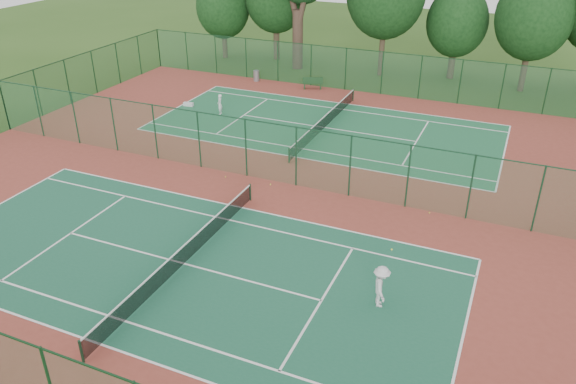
% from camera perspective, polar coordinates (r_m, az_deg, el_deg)
% --- Properties ---
extents(ground, '(120.00, 120.00, 0.00)m').
position_cam_1_polar(ground, '(31.95, -1.73, 1.19)').
color(ground, '#2D4F18').
rests_on(ground, ground).
extents(red_pad, '(40.00, 36.00, 0.01)m').
position_cam_1_polar(red_pad, '(31.95, -1.73, 1.20)').
color(red_pad, brown).
rests_on(red_pad, ground).
extents(court_near, '(23.77, 10.97, 0.01)m').
position_cam_1_polar(court_near, '(25.22, -10.45, -7.19)').
color(court_near, '#1B573C').
rests_on(court_near, red_pad).
extents(court_far, '(23.77, 10.97, 0.01)m').
position_cam_1_polar(court_far, '(39.59, 3.80, 6.54)').
color(court_far, '#1E613B').
rests_on(court_far, red_pad).
extents(fence_north, '(40.00, 0.09, 3.50)m').
position_cam_1_polar(fence_north, '(47.21, 7.69, 12.10)').
color(fence_north, '#184A32').
rests_on(fence_north, ground).
extents(fence_south, '(40.00, 0.09, 3.50)m').
position_cam_1_polar(fence_south, '(19.16, -26.21, -16.51)').
color(fence_south, '#18482B').
rests_on(fence_south, ground).
extents(fence_west, '(0.09, 36.00, 3.50)m').
position_cam_1_polar(fence_west, '(43.17, -26.86, 7.87)').
color(fence_west, '#184829').
rests_on(fence_west, ground).
extents(fence_divider, '(40.00, 0.09, 3.50)m').
position_cam_1_polar(fence_divider, '(31.21, -1.78, 4.09)').
color(fence_divider, '#1C5530').
rests_on(fence_divider, ground).
extents(tennis_net_near, '(0.10, 12.90, 0.97)m').
position_cam_1_polar(tennis_net_near, '(24.93, -10.56, -6.19)').
color(tennis_net_near, '#12331E').
rests_on(tennis_net_near, ground).
extents(tennis_net_far, '(0.10, 12.90, 0.97)m').
position_cam_1_polar(tennis_net_far, '(39.40, 3.82, 7.26)').
color(tennis_net_far, '#14371E').
rests_on(tennis_net_far, ground).
extents(player_near, '(1.04, 1.32, 1.79)m').
position_cam_1_polar(player_near, '(22.32, 9.43, -9.44)').
color(player_near, silver).
rests_on(player_near, court_near).
extents(player_far, '(0.52, 0.64, 1.53)m').
position_cam_1_polar(player_far, '(42.09, -6.94, 8.82)').
color(player_far, silver).
rests_on(player_far, court_far).
extents(trash_bin, '(0.67, 0.67, 0.93)m').
position_cam_1_polar(trash_bin, '(50.23, -3.23, 11.71)').
color(trash_bin, gray).
rests_on(trash_bin, red_pad).
extents(bench, '(1.75, 1.12, 1.04)m').
position_cam_1_polar(bench, '(47.88, 2.52, 11.02)').
color(bench, '#123316').
rests_on(bench, red_pad).
extents(kit_bag, '(0.80, 0.37, 0.29)m').
position_cam_1_polar(kit_bag, '(44.44, -10.08, 8.76)').
color(kit_bag, silver).
rests_on(kit_bag, red_pad).
extents(stray_ball_a, '(0.07, 0.07, 0.07)m').
position_cam_1_polar(stray_ball_a, '(31.39, -1.80, 0.77)').
color(stray_ball_a, '#E0EE37').
rests_on(stray_ball_a, red_pad).
extents(stray_ball_b, '(0.07, 0.07, 0.07)m').
position_cam_1_polar(stray_ball_b, '(29.47, 14.18, -2.05)').
color(stray_ball_b, gold).
rests_on(stray_ball_b, red_pad).
extents(stray_ball_c, '(0.07, 0.07, 0.07)m').
position_cam_1_polar(stray_ball_c, '(32.45, -6.38, 1.54)').
color(stray_ball_c, '#C2D431').
rests_on(stray_ball_c, red_pad).
extents(evergreen_row, '(39.00, 5.00, 12.00)m').
position_cam_1_polar(evergreen_row, '(53.40, 10.05, 11.78)').
color(evergreen_row, black).
rests_on(evergreen_row, ground).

